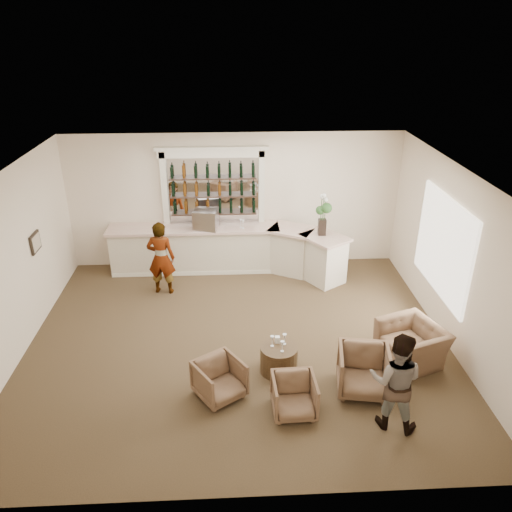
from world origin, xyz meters
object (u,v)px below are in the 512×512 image
(espresso_machine, at_px, (206,219))
(flower_vase, at_px, (323,212))
(bar_counter, at_px, (229,250))
(cocktail_table, at_px, (279,359))
(armchair_center, at_px, (294,396))
(armchair_left, at_px, (220,379))
(armchair_right, at_px, (363,371))
(sommelier, at_px, (161,258))
(armchair_far, at_px, (412,343))
(guest, at_px, (396,381))

(espresso_machine, bearing_deg, flower_vase, -0.44)
(bar_counter, distance_m, cocktail_table, 4.03)
(cocktail_table, bearing_deg, armchair_center, -82.29)
(bar_counter, height_order, armchair_left, bar_counter)
(armchair_right, distance_m, espresso_machine, 5.35)
(armchair_left, bearing_deg, sommelier, 76.99)
(sommelier, height_order, armchair_right, sommelier)
(sommelier, height_order, flower_vase, flower_vase)
(cocktail_table, height_order, armchair_left, armchair_left)
(cocktail_table, xyz_separation_m, armchair_right, (1.34, -0.58, 0.14))
(sommelier, bearing_deg, cocktail_table, 135.84)
(armchair_right, bearing_deg, flower_vase, 100.15)
(cocktail_table, xyz_separation_m, armchair_center, (0.14, -1.04, 0.07))
(armchair_far, distance_m, espresso_machine, 5.42)
(guest, bearing_deg, armchair_left, 6.25)
(armchair_center, bearing_deg, armchair_far, 26.35)
(sommelier, distance_m, guest, 5.86)
(sommelier, distance_m, armchair_left, 3.84)
(cocktail_table, bearing_deg, armchair_left, -149.63)
(cocktail_table, xyz_separation_m, armchair_left, (-1.03, -0.60, 0.08))
(armchair_far, distance_m, flower_vase, 3.68)
(guest, relative_size, flower_vase, 1.63)
(armchair_far, bearing_deg, espresso_machine, -154.55)
(armchair_right, relative_size, armchair_far, 0.78)
(armchair_center, xyz_separation_m, armchair_right, (1.20, 0.46, 0.07))
(guest, xyz_separation_m, flower_vase, (-0.30, 4.79, 0.89))
(armchair_far, relative_size, espresso_machine, 2.00)
(guest, bearing_deg, armchair_right, -50.05)
(sommelier, distance_m, armchair_center, 4.75)
(armchair_left, bearing_deg, armchair_center, -54.08)
(cocktail_table, height_order, espresso_machine, espresso_machine)
(guest, relative_size, espresso_machine, 2.99)
(armchair_left, xyz_separation_m, armchair_far, (3.45, 0.80, 0.02))
(armchair_left, height_order, armchair_center, armchair_left)
(cocktail_table, height_order, sommelier, sommelier)
(cocktail_table, height_order, armchair_right, armchair_right)
(flower_vase, bearing_deg, bar_counter, 166.97)
(armchair_right, distance_m, armchair_far, 1.33)
(sommelier, xyz_separation_m, armchair_center, (2.50, -4.00, -0.53))
(cocktail_table, xyz_separation_m, sommelier, (-2.36, 2.96, 0.60))
(bar_counter, xyz_separation_m, cocktail_table, (0.86, -3.93, -0.32))
(armchair_right, relative_size, flower_vase, 0.85)
(sommelier, xyz_separation_m, guest, (3.95, -4.33, -0.04))
(bar_counter, xyz_separation_m, sommelier, (-1.50, -0.97, 0.28))
(armchair_center, distance_m, armchair_far, 2.60)
(cocktail_table, height_order, flower_vase, flower_vase)
(flower_vase, bearing_deg, armchair_left, -119.94)
(armchair_left, xyz_separation_m, armchair_center, (1.17, -0.44, -0.01))
(sommelier, xyz_separation_m, espresso_machine, (0.97, 0.95, 0.53))
(guest, relative_size, armchair_far, 1.50)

